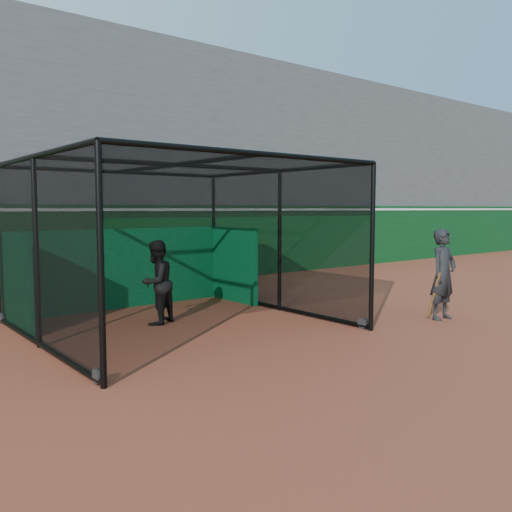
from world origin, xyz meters
TOP-DOWN VIEW (x-y plane):
  - ground at (0.00, 0.00)m, footprint 120.00×120.00m
  - outfield_wall at (0.00, 8.50)m, footprint 50.00×0.50m
  - grandstand at (0.00, 12.27)m, footprint 50.00×7.85m
  - batting_cage at (-0.99, 2.74)m, footprint 5.56×5.54m
  - batter at (-1.23, 3.17)m, footprint 1.05×0.97m
  - on_deck_player at (3.82, -0.25)m, footprint 0.71×0.47m

SIDE VIEW (x-z plane):
  - ground at x=0.00m, z-range 0.00..0.00m
  - batter at x=-1.23m, z-range 0.00..1.74m
  - on_deck_player at x=3.82m, z-range 0.00..1.95m
  - outfield_wall at x=0.00m, z-range 0.04..2.54m
  - batting_cage at x=-0.99m, z-range 0.00..3.25m
  - grandstand at x=0.00m, z-range 0.00..8.95m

